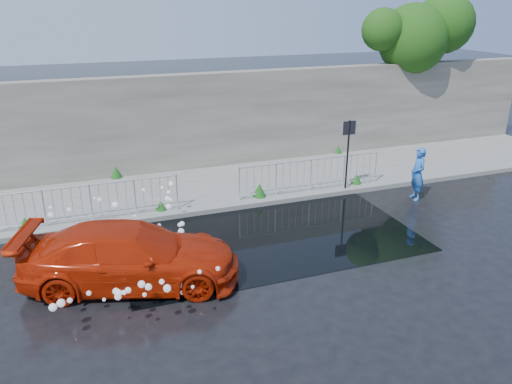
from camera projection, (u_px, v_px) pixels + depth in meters
The scene contains 13 objects.
ground at pixel (262, 253), 12.93m from camera, with size 90.00×90.00×0.00m, color black.
pavement at pixel (211, 187), 17.28m from camera, with size 30.00×4.00×0.15m, color slate.
curb at pixel (228, 208), 15.53m from camera, with size 30.00×0.25×0.16m, color slate.
retaining_wall at pixel (194, 121), 18.55m from camera, with size 30.00×0.60×3.50m, color #555147.
puddle at pixel (266, 234), 13.96m from camera, with size 8.00×5.00×0.01m, color black.
sign_post at pixel (348, 144), 16.37m from camera, with size 0.45×0.06×2.50m.
tree at pixel (420, 33), 20.83m from camera, with size 5.12×2.91×6.46m.
railing_left at pixel (91, 201), 14.32m from camera, with size 5.05×0.05×1.10m.
railing_right at pixel (311, 174), 16.56m from camera, with size 5.05×0.05×1.10m.
weeds at pixel (212, 185), 16.73m from camera, with size 12.17×3.93×0.45m.
water_spray at pixel (132, 246), 11.89m from camera, with size 3.56×5.52×1.02m.
red_car at pixel (131, 256), 11.32m from camera, with size 1.99×4.89×1.42m, color #B01F07.
person at pixel (418, 174), 16.14m from camera, with size 0.63×0.42×1.74m, color blue.
Camera 1 is at (-4.08, -10.74, 6.15)m, focal length 35.00 mm.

